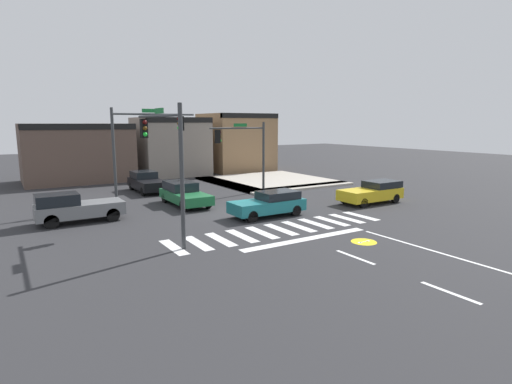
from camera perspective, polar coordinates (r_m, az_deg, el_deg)
name	(u,v)px	position (r m, az deg, el deg)	size (l,w,h in m)	color
ground_plane	(236,213)	(24.01, -2.80, -2.89)	(120.00, 120.00, 0.00)	#2B2B2D
crosswalk_near	(281,229)	(20.31, 3.45, -5.20)	(11.56, 2.48, 0.01)	silver
lane_markings	(416,266)	(16.34, 21.37, -9.56)	(6.80, 18.75, 0.01)	white
bike_detector_marking	(364,242)	(18.82, 14.75, -6.70)	(1.13, 1.13, 0.01)	yellow
curb_corner_northeast	(268,181)	(36.28, 1.63, 1.47)	(10.00, 10.60, 0.15)	#B2AA9E
storefront_row	(165,147)	(42.09, -12.53, 6.16)	(24.18, 6.58, 6.17)	brown
traffic_signal_northeast	(243,145)	(30.34, -1.75, 6.60)	(4.57, 0.32, 5.25)	#383A3D
traffic_signal_northwest	(144,137)	(27.30, -15.27, 7.32)	(5.44, 0.32, 6.11)	#383A3D
traffic_signal_southwest	(163,147)	(18.72, -12.74, 6.13)	(0.32, 5.54, 5.96)	#383A3D
car_yellow	(373,192)	(27.88, 15.92, 0.00)	(4.35, 1.84, 1.40)	gold
car_gray	(75,208)	(23.52, -23.88, -1.98)	(4.34, 1.77, 1.59)	slate
car_teal	(270,204)	(23.03, 1.90, -1.61)	(4.24, 1.75, 1.37)	#196B70
car_black	(147,182)	(32.37, -14.93, 1.37)	(1.87, 4.48, 1.49)	black
car_green	(184,194)	(26.61, -9.97, -0.21)	(1.86, 4.64, 1.43)	#1E6638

